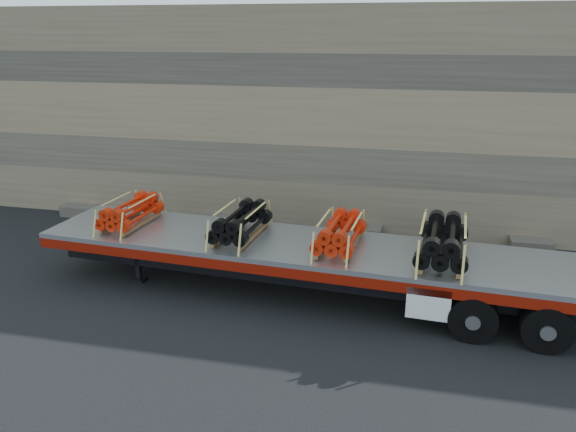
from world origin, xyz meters
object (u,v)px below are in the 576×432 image
Objects in this scene: bundle_front at (131,213)px; bundle_midfront at (241,223)px; bundle_midrear at (340,234)px; trailer at (303,269)px; bundle_rear at (442,242)px.

bundle_midfront is at bearing 0.00° from bundle_front.
bundle_midfront reaches higher than bundle_midrear.
bundle_rear is (3.23, -0.22, 1.06)m from trailer.
trailer is 4.86m from bundle_front.
trailer is 7.05× the size of bundle_front.
bundle_midrear is at bearing 180.00° from bundle_rear.
bundle_front is at bearing 180.00° from bundle_rear.
bundle_midrear reaches higher than trailer.
trailer is at bearing -0.00° from bundle_front.
bundle_midfront is 1.03× the size of bundle_midrear.
trailer is 6.66× the size of bundle_midfront.
bundle_midfront is at bearing 180.00° from bundle_rear.
bundle_rear is at bearing 0.00° from trailer.
bundle_midfront reaches higher than trailer.
bundle_midfront is (-1.63, 0.11, 1.02)m from trailer.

